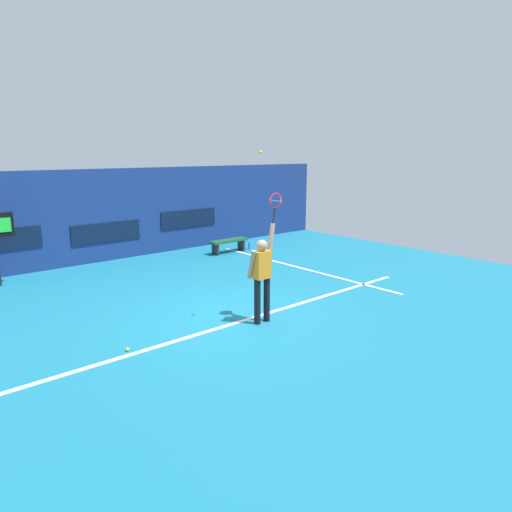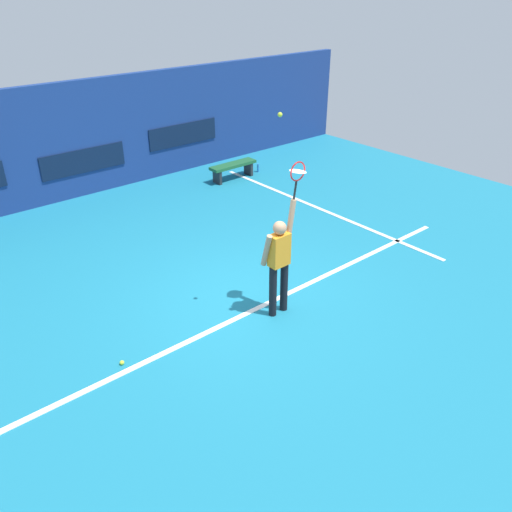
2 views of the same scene
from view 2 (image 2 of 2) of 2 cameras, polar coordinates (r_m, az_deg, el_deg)
name	(u,v)px [view 2 (image 2 of 2)]	position (r m, az deg, el deg)	size (l,w,h in m)	color
ground_plane	(247,299)	(9.28, -0.97, -4.67)	(18.00, 18.00, 0.00)	teal
back_wall	(78,140)	(14.03, -18.81, 11.90)	(18.00, 0.20, 2.85)	navy
sponsor_banner_center	(84,161)	(14.07, -18.29, 9.81)	(2.20, 0.03, 0.60)	#0C1933
sponsor_banner_starboard	(183,134)	(15.33, -7.93, 13.02)	(2.20, 0.03, 0.60)	#0C1933
court_baseline	(260,307)	(9.05, 0.47, -5.58)	(10.00, 0.10, 0.01)	white
court_sideline	(318,208)	(12.95, 6.77, 5.22)	(0.10, 7.00, 0.01)	white
tennis_player	(279,260)	(8.42, 2.52, -0.41)	(0.57, 0.31, 1.99)	black
tennis_racket	(297,174)	(8.07, 4.55, 8.95)	(0.36, 0.27, 0.62)	black
tennis_ball	(280,115)	(7.53, 2.64, 15.15)	(0.07, 0.07, 0.07)	#CCE033
court_bench	(233,167)	(14.70, -2.52, 9.64)	(1.40, 0.36, 0.45)	#1E592D
water_bottle	(258,168)	(15.32, 0.24, 9.59)	(0.07, 0.07, 0.24)	#338CD8
spare_ball	(122,363)	(8.08, -14.42, -11.20)	(0.07, 0.07, 0.07)	#CCE033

